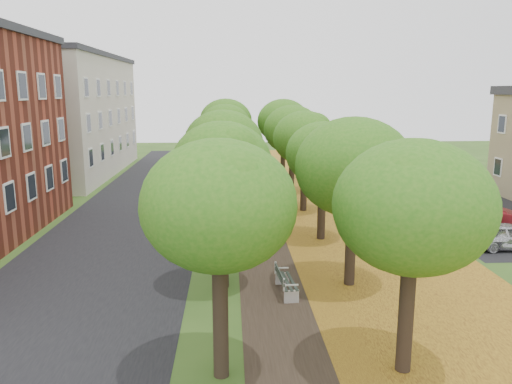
{
  "coord_description": "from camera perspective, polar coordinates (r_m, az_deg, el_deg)",
  "views": [
    {
      "loc": [
        -1.93,
        -11.79,
        7.26
      ],
      "look_at": [
        -0.67,
        11.6,
        2.5
      ],
      "focal_mm": 35.0,
      "sensor_mm": 36.0,
      "label": 1
    }
  ],
  "objects": [
    {
      "name": "tree_row_west",
      "position": [
        26.93,
        -3.65,
        5.68
      ],
      "size": [
        3.96,
        33.96,
        6.26
      ],
      "color": "black",
      "rests_on": "ground"
    },
    {
      "name": "car_white",
      "position": [
        35.3,
        20.63,
        -0.08
      ],
      "size": [
        4.97,
        3.39,
        1.26
      ],
      "primitive_type": "imported",
      "rotation": [
        0.0,
        0.0,
        1.26
      ],
      "color": "silver",
      "rests_on": "ground"
    },
    {
      "name": "ground",
      "position": [
        13.98,
        5.65,
        -19.86
      ],
      "size": [
        120.0,
        120.0,
        0.0
      ],
      "primitive_type": "plane",
      "color": "#2D4C19",
      "rests_on": "ground"
    },
    {
      "name": "tree_row_east",
      "position": [
        27.31,
        6.52,
        5.71
      ],
      "size": [
        3.96,
        33.96,
        6.26
      ],
      "color": "black",
      "rests_on": "ground"
    },
    {
      "name": "street_asphalt",
      "position": [
        28.31,
        -14.34,
        -3.73
      ],
      "size": [
        8.0,
        70.0,
        0.01
      ],
      "primitive_type": "cube",
      "color": "black",
      "rests_on": "ground"
    },
    {
      "name": "parking_lot",
      "position": [
        32.61,
        25.29,
        -2.49
      ],
      "size": [
        9.0,
        16.0,
        0.01
      ],
      "primitive_type": "cube",
      "color": "black",
      "rests_on": "ground"
    },
    {
      "name": "bench",
      "position": [
        18.45,
        3.34,
        -10.16
      ],
      "size": [
        0.7,
        1.92,
        0.89
      ],
      "rotation": [
        0.0,
        0.0,
        1.65
      ],
      "color": "#2C372E",
      "rests_on": "ground"
    },
    {
      "name": "leaf_verge",
      "position": [
        28.61,
        11.07,
        -3.42
      ],
      "size": [
        7.5,
        70.0,
        0.01
      ],
      "primitive_type": "cube",
      "color": "#B98B22",
      "rests_on": "ground"
    },
    {
      "name": "car_silver",
      "position": [
        26.1,
        26.84,
        -4.48
      ],
      "size": [
        3.77,
        1.57,
        1.27
      ],
      "primitive_type": "imported",
      "rotation": [
        0.0,
        0.0,
        1.55
      ],
      "color": "#B9B9BE",
      "rests_on": "ground"
    },
    {
      "name": "car_red",
      "position": [
        28.28,
        26.63,
        -3.22
      ],
      "size": [
        4.34,
        2.74,
        1.35
      ],
      "primitive_type": "imported",
      "rotation": [
        0.0,
        0.0,
        1.22
      ],
      "color": "maroon",
      "rests_on": "ground"
    },
    {
      "name": "car_grey",
      "position": [
        29.28,
        23.25,
        -2.46
      ],
      "size": [
        4.69,
        1.98,
        1.35
      ],
      "primitive_type": "imported",
      "rotation": [
        0.0,
        0.0,
        1.55
      ],
      "color": "#323237",
      "rests_on": "ground"
    },
    {
      "name": "footpath",
      "position": [
        27.83,
        1.01,
        -3.63
      ],
      "size": [
        3.2,
        70.0,
        0.01
      ],
      "primitive_type": "cube",
      "color": "black",
      "rests_on": "ground"
    },
    {
      "name": "building_cream",
      "position": [
        47.3,
        -21.88,
        8.19
      ],
      "size": [
        10.3,
        20.3,
        10.4
      ],
      "color": "beige",
      "rests_on": "ground"
    }
  ]
}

